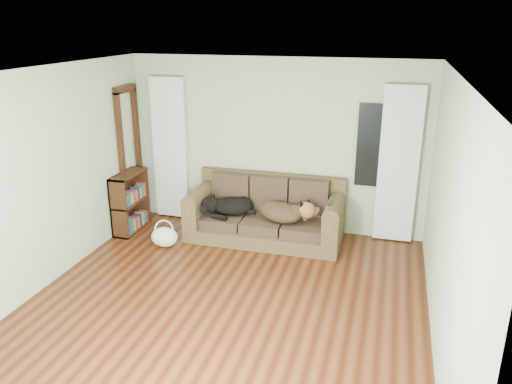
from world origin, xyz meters
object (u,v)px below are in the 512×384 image
(sofa, at_px, (265,210))
(tote_bag, at_px, (164,236))
(dog_shepherd, at_px, (284,212))
(dog_black_lab, at_px, (230,206))
(bookshelf, at_px, (130,199))

(sofa, xyz_separation_m, tote_bag, (-1.32, -0.65, -0.29))
(sofa, relative_size, dog_shepherd, 3.34)
(tote_bag, bearing_deg, dog_black_lab, 36.78)
(dog_shepherd, bearing_deg, bookshelf, 24.35)
(dog_shepherd, relative_size, bookshelf, 0.74)
(bookshelf, bearing_deg, sofa, 12.81)
(sofa, relative_size, tote_bag, 5.75)
(dog_black_lab, bearing_deg, tote_bag, -155.74)
(dog_shepherd, height_order, tote_bag, dog_shepherd)
(sofa, xyz_separation_m, dog_shepherd, (0.31, -0.09, 0.04))
(dog_black_lab, height_order, tote_bag, dog_black_lab)
(sofa, distance_m, tote_bag, 1.50)
(dog_black_lab, bearing_deg, sofa, -7.26)
(sofa, bearing_deg, dog_black_lab, -174.74)
(sofa, height_order, dog_black_lab, sofa)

